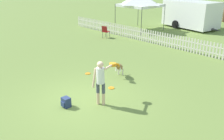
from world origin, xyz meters
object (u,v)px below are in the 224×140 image
Objects in this scene: canopy_tent_main at (140,0)px; backpack_on_grass at (66,102)px; frisbee_near_handler at (111,88)px; frisbee_near_dog at (88,74)px; leaping_dog at (119,67)px; handler_person at (101,77)px; folding_chair_blue_left at (105,31)px; equipment_trailer at (191,14)px.

backpack_on_grass is at bearing -59.44° from canopy_tent_main.
frisbee_near_dog is (-1.90, 0.27, 0.00)m from frisbee_near_handler.
leaping_dog is at bearing 101.78° from backpack_on_grass.
handler_person is 1.50m from backpack_on_grass.
frisbee_near_dog is at bearing 117.82° from folding_chair_blue_left.
canopy_tent_main is at bearing -100.79° from folding_chair_blue_left.
handler_person is at bearing 123.70° from folding_chair_blue_left.
leaping_dog is at bearing -64.29° from equipment_trailer.
frisbee_near_handler is at bearing 91.15° from backpack_on_grass.
canopy_tent_main is at bearing 118.21° from frisbee_near_dog.
frisbee_near_handler is 0.08× the size of canopy_tent_main.
folding_chair_blue_left is at bearing 140.08° from frisbee_near_handler.
handler_person is 1.68× the size of leaping_dog.
handler_person is 3.14m from frisbee_near_dog.
equipment_trailer is at bearing -119.38° from folding_chair_blue_left.
handler_person reaches higher than backpack_on_grass.
equipment_trailer is (-3.87, 12.35, 0.72)m from leaping_dog.
leaping_dog is 12.96m from equipment_trailer.
frisbee_near_handler and frisbee_near_dog have the same top height.
frisbee_near_handler is at bearing 89.50° from leaping_dog.
canopy_tent_main is (-6.87, 9.53, 2.41)m from frisbee_near_handler.
frisbee_near_dog is 0.05× the size of equipment_trailer.
canopy_tent_main is (-4.97, 9.26, 2.41)m from frisbee_near_dog.
leaping_dog is 7.52m from folding_chair_blue_left.
leaping_dog is at bearing 90.34° from handler_person.
folding_chair_blue_left is 4.40m from canopy_tent_main.
frisbee_near_dog is (-1.28, -0.78, -0.48)m from leaping_dog.
folding_chair_blue_left reaches higher than frisbee_near_handler.
frisbee_near_dog is 0.28× the size of folding_chair_blue_left.
leaping_dog is at bearing 31.35° from frisbee_near_dog.
leaping_dog is 0.18× the size of equipment_trailer.
folding_chair_blue_left is 0.30× the size of canopy_tent_main.
leaping_dog reaches higher than backpack_on_grass.
leaping_dog is 3.31m from backpack_on_grass.
handler_person reaches higher than leaping_dog.
frisbee_near_dog is at bearing -0.07° from leaping_dog.
frisbee_near_dog is at bearing -70.50° from equipment_trailer.
canopy_tent_main reaches higher than frisbee_near_dog.
backpack_on_grass is 16.26m from equipment_trailer.
backpack_on_grass is (-0.67, -1.05, -0.84)m from handler_person.
leaping_dog is at bearing 120.92° from frisbee_near_handler.
canopy_tent_main reaches higher than folding_chair_blue_left.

